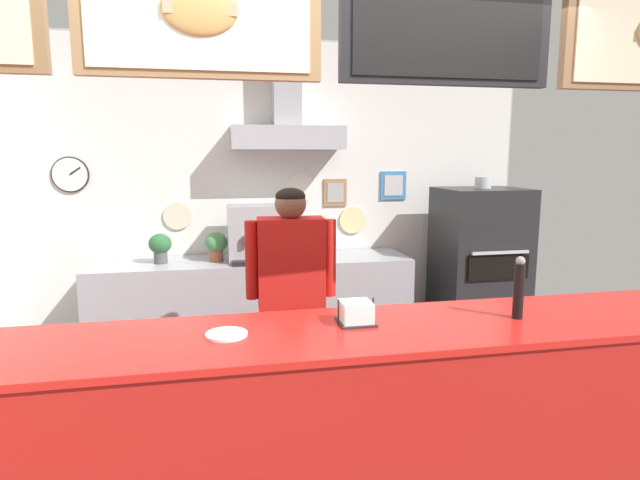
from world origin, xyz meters
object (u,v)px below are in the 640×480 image
(pizza_oven, at_px, (479,273))
(shop_worker, at_px, (291,302))
(espresso_machine, at_px, (256,233))
(potted_rosemary, at_px, (216,245))
(potted_basil, at_px, (312,243))
(napkin_holder, at_px, (356,313))
(potted_thyme, at_px, (160,246))
(pepper_grinder, at_px, (519,288))
(condiment_plate, at_px, (226,334))

(pizza_oven, distance_m, shop_worker, 2.08)
(espresso_machine, xyz_separation_m, potted_rosemary, (-0.33, 0.01, -0.09))
(potted_rosemary, bearing_deg, pizza_oven, -4.70)
(pizza_oven, relative_size, potted_basil, 7.38)
(potted_rosemary, relative_size, napkin_holder, 1.48)
(espresso_machine, distance_m, napkin_holder, 2.29)
(potted_rosemary, xyz_separation_m, napkin_holder, (0.58, -2.28, 0.06))
(potted_thyme, bearing_deg, pepper_grinder, -53.32)
(shop_worker, distance_m, potted_thyme, 1.48)
(pepper_grinder, bearing_deg, shop_worker, 125.16)
(potted_basil, distance_m, condiment_plate, 2.47)
(potted_thyme, height_order, pepper_grinder, pepper_grinder)
(shop_worker, relative_size, napkin_holder, 9.78)
(pizza_oven, distance_m, pepper_grinder, 2.43)
(potted_thyme, relative_size, potted_basil, 1.12)
(pizza_oven, bearing_deg, pepper_grinder, -114.43)
(napkin_holder, bearing_deg, potted_basil, 84.00)
(espresso_machine, height_order, potted_thyme, espresso_machine)
(espresso_machine, height_order, potted_basil, espresso_machine)
(espresso_machine, height_order, condiment_plate, espresso_machine)
(potted_rosemary, relative_size, pepper_grinder, 0.86)
(pizza_oven, bearing_deg, potted_thyme, 176.05)
(shop_worker, relative_size, pepper_grinder, 5.66)
(condiment_plate, bearing_deg, potted_basil, 71.12)
(pepper_grinder, bearing_deg, napkin_holder, 174.02)
(shop_worker, distance_m, pepper_grinder, 1.52)
(espresso_machine, relative_size, napkin_holder, 2.88)
(potted_thyme, distance_m, napkin_holder, 2.51)
(shop_worker, distance_m, potted_basil, 1.22)
(shop_worker, height_order, espresso_machine, shop_worker)
(espresso_machine, bearing_deg, napkin_holder, -83.86)
(pizza_oven, xyz_separation_m, pepper_grinder, (-0.99, -2.17, 0.46))
(potted_thyme, xyz_separation_m, pepper_grinder, (1.76, -2.36, 0.15))
(shop_worker, bearing_deg, pizza_oven, -148.92)
(potted_basil, height_order, potted_rosemary, potted_rosemary)
(shop_worker, height_order, potted_basil, shop_worker)
(espresso_machine, bearing_deg, shop_worker, -83.67)
(shop_worker, xyz_separation_m, espresso_machine, (-0.13, 1.14, 0.29))
(potted_basil, distance_m, napkin_holder, 2.30)
(potted_thyme, bearing_deg, pizza_oven, -3.95)
(espresso_machine, xyz_separation_m, potted_thyme, (-0.78, 0.01, -0.08))
(potted_basil, bearing_deg, potted_thyme, -179.94)
(pizza_oven, xyz_separation_m, potted_basil, (-1.48, 0.19, 0.29))
(shop_worker, height_order, potted_rosemary, shop_worker)
(potted_thyme, distance_m, condiment_plate, 2.38)
(espresso_machine, relative_size, potted_basil, 2.15)
(condiment_plate, height_order, pepper_grinder, pepper_grinder)
(shop_worker, relative_size, espresso_machine, 3.40)
(pepper_grinder, bearing_deg, condiment_plate, 178.89)
(shop_worker, bearing_deg, pepper_grinder, 128.51)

